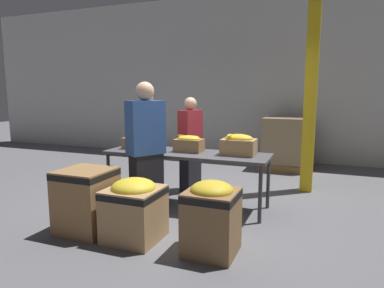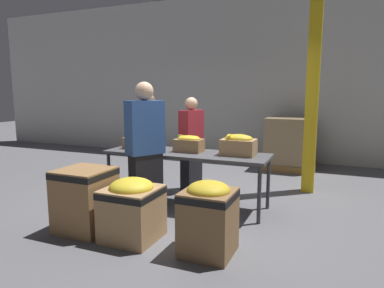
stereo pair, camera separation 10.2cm
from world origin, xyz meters
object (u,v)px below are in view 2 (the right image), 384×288
at_px(banana_box_1, 189,143).
at_px(volunteer_2, 191,145).
at_px(donation_bin_1, 132,207).
at_px(support_pillar, 314,70).
at_px(volunteer_0, 149,142).
at_px(volunteer_1, 145,151).
at_px(banana_box_2, 238,145).
at_px(sorting_table, 186,156).
at_px(donation_bin_2, 208,215).
at_px(pallet_stack_0, 291,144).
at_px(banana_box_0, 138,140).
at_px(donation_bin_0, 85,198).

bearing_deg(banana_box_1, volunteer_2, 109.93).
bearing_deg(donation_bin_1, support_pillar, 58.47).
height_order(volunteer_0, volunteer_1, volunteer_1).
bearing_deg(donation_bin_1, banana_box_2, 58.62).
distance_m(sorting_table, donation_bin_2, 1.58).
bearing_deg(sorting_table, volunteer_2, 107.25).
xyz_separation_m(sorting_table, support_pillar, (1.59, 1.44, 1.27)).
height_order(volunteer_0, donation_bin_1, volunteer_0).
bearing_deg(volunteer_0, pallet_stack_0, 103.44).
xyz_separation_m(banana_box_0, volunteer_0, (-0.11, 0.53, -0.10)).
height_order(volunteer_2, donation_bin_1, volunteer_2).
distance_m(banana_box_2, support_pillar, 1.92).
bearing_deg(donation_bin_0, sorting_table, 60.36).
bearing_deg(volunteer_0, donation_bin_1, -13.80).
height_order(sorting_table, banana_box_1, banana_box_1).
distance_m(donation_bin_1, pallet_stack_0, 4.61).
relative_size(volunteer_1, pallet_stack_0, 1.61).
height_order(volunteer_1, support_pillar, support_pillar).
distance_m(volunteer_2, donation_bin_2, 2.32).
xyz_separation_m(donation_bin_2, support_pillar, (0.77, 2.75, 1.59)).
xyz_separation_m(banana_box_0, banana_box_2, (1.58, 0.03, 0.02)).
relative_size(volunteer_0, donation_bin_1, 2.31).
xyz_separation_m(volunteer_2, donation_bin_0, (-0.52, -2.04, -0.37)).
height_order(banana_box_2, donation_bin_0, banana_box_2).
bearing_deg(banana_box_0, support_pillar, 29.95).
distance_m(sorting_table, banana_box_1, 0.19).
height_order(donation_bin_1, support_pillar, support_pillar).
distance_m(banana_box_1, volunteer_1, 0.74).
bearing_deg(banana_box_1, sorting_table, -104.99).
relative_size(donation_bin_0, pallet_stack_0, 0.68).
relative_size(donation_bin_2, support_pillar, 0.19).
bearing_deg(donation_bin_1, volunteer_0, 114.35).
height_order(volunteer_1, volunteer_2, volunteer_1).
bearing_deg(support_pillar, volunteer_0, -161.07).
bearing_deg(banana_box_2, donation_bin_2, -87.14).
bearing_deg(volunteer_1, donation_bin_1, -130.82).
relative_size(support_pillar, pallet_stack_0, 3.62).
distance_m(support_pillar, pallet_stack_0, 2.29).
distance_m(donation_bin_1, support_pillar, 3.61).
bearing_deg(donation_bin_1, pallet_stack_0, 75.05).
distance_m(banana_box_2, volunteer_0, 1.77).
bearing_deg(banana_box_0, volunteer_1, -51.93).
relative_size(banana_box_2, donation_bin_0, 0.61).
distance_m(volunteer_0, volunteer_2, 0.73).
distance_m(volunteer_0, pallet_stack_0, 3.29).
xyz_separation_m(banana_box_2, volunteer_2, (-0.98, 0.65, -0.16)).
relative_size(sorting_table, pallet_stack_0, 2.16).
distance_m(banana_box_1, donation_bin_0, 1.65).
height_order(banana_box_2, volunteer_0, volunteer_0).
bearing_deg(support_pillar, volunteer_2, -158.63).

